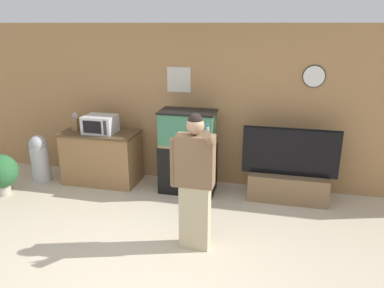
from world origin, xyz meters
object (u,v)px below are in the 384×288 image
tv_on_stand (288,180)px  counter_island (102,157)px  microwave (100,124)px  knife_block (75,124)px  person_standing (194,181)px  trash_bin (40,158)px  potted_plant (0,172)px  aquarium_on_stand (188,152)px

tv_on_stand → counter_island: bearing=-179.8°
counter_island → microwave: 0.59m
knife_block → tv_on_stand: size_ratio=0.21×
person_standing → trash_bin: bearing=155.9°
microwave → trash_bin: microwave is taller
knife_block → trash_bin: (-0.62, -0.18, -0.58)m
knife_block → person_standing: size_ratio=0.18×
counter_island → potted_plant: bearing=-147.2°
knife_block → tv_on_stand: 3.55m
knife_block → trash_bin: 0.87m
aquarium_on_stand → trash_bin: size_ratio=1.64×
potted_plant → person_standing: bearing=-12.0°
counter_island → potted_plant: size_ratio=1.90×
counter_island → aquarium_on_stand: aquarium_on_stand is taller
person_standing → microwave: bearing=142.0°
counter_island → person_standing: bearing=-38.1°
tv_on_stand → person_standing: (-1.10, -1.55, 0.53)m
aquarium_on_stand → potted_plant: 2.95m
microwave → aquarium_on_stand: bearing=1.2°
potted_plant → microwave: bearing=31.1°
knife_block → aquarium_on_stand: 1.96m
person_standing → potted_plant: bearing=168.0°
microwave → trash_bin: size_ratio=0.62×
tv_on_stand → trash_bin: 4.12m
counter_island → trash_bin: 1.07m
microwave → knife_block: knife_block is taller
tv_on_stand → trash_bin: size_ratio=1.76×
trash_bin → knife_block: bearing=16.5°
tv_on_stand → trash_bin: (-4.11, -0.21, 0.08)m
person_standing → potted_plant: person_standing is taller
potted_plant → trash_bin: 0.70m
microwave → knife_block: size_ratio=1.65×
aquarium_on_stand → potted_plant: bearing=-163.3°
counter_island → tv_on_stand: 3.06m
microwave → person_standing: bearing=-38.0°
microwave → person_standing: (1.93, -1.51, -0.16)m
knife_block → person_standing: person_standing is taller
counter_island → microwave: size_ratio=2.51×
aquarium_on_stand → person_standing: 1.62m
tv_on_stand → trash_bin: bearing=-177.1°
tv_on_stand → person_standing: bearing=-125.2°
potted_plant → trash_bin: (0.26, 0.65, 0.04)m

